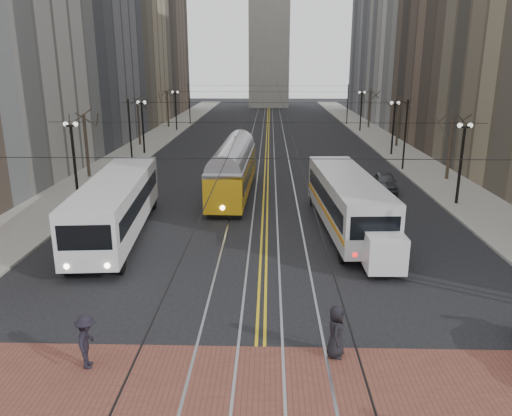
# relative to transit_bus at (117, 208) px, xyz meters

# --- Properties ---
(ground) EXTENTS (260.00, 260.00, 0.00)m
(ground) POSITION_rel_transit_bus_xyz_m (8.59, -10.85, -1.71)
(ground) COLOR black
(ground) RESTS_ON ground
(sidewalk_left) EXTENTS (5.00, 140.00, 0.15)m
(sidewalk_left) POSITION_rel_transit_bus_xyz_m (-6.41, 34.15, -1.63)
(sidewalk_left) COLOR gray
(sidewalk_left) RESTS_ON ground
(sidewalk_right) EXTENTS (5.00, 140.00, 0.15)m
(sidewalk_right) POSITION_rel_transit_bus_xyz_m (23.59, 34.15, -1.63)
(sidewalk_right) COLOR gray
(sidewalk_right) RESTS_ON ground
(crosswalk_band) EXTENTS (25.00, 6.00, 0.01)m
(crosswalk_band) POSITION_rel_transit_bus_xyz_m (8.59, -14.85, -1.70)
(crosswalk_band) COLOR brown
(crosswalk_band) RESTS_ON ground
(streetcar_rails) EXTENTS (4.80, 130.00, 0.02)m
(streetcar_rails) POSITION_rel_transit_bus_xyz_m (8.59, 34.15, -1.70)
(streetcar_rails) COLOR gray
(streetcar_rails) RESTS_ON ground
(centre_lines) EXTENTS (0.42, 130.00, 0.01)m
(centre_lines) POSITION_rel_transit_bus_xyz_m (8.59, 34.15, -1.70)
(centre_lines) COLOR gold
(centre_lines) RESTS_ON ground
(building_left_mid) EXTENTS (16.00, 20.00, 34.00)m
(building_left_mid) POSITION_rel_transit_bus_xyz_m (-16.91, 35.15, 15.29)
(building_left_mid) COLOR slate
(building_left_mid) RESTS_ON ground
(building_left_far) EXTENTS (16.00, 20.00, 40.00)m
(building_left_far) POSITION_rel_transit_bus_xyz_m (-16.91, 75.15, 18.29)
(building_left_far) COLOR brown
(building_left_far) RESTS_ON ground
(building_right_far) EXTENTS (16.00, 20.00, 40.00)m
(building_right_far) POSITION_rel_transit_bus_xyz_m (34.09, 75.15, 18.29)
(building_right_far) COLOR slate
(building_right_far) RESTS_ON ground
(lamp_posts) EXTENTS (27.60, 57.20, 5.60)m
(lamp_posts) POSITION_rel_transit_bus_xyz_m (8.59, 17.90, 1.09)
(lamp_posts) COLOR black
(lamp_posts) RESTS_ON ground
(street_trees) EXTENTS (31.68, 53.28, 5.60)m
(street_trees) POSITION_rel_transit_bus_xyz_m (8.59, 24.40, 1.09)
(street_trees) COLOR #382D23
(street_trees) RESTS_ON ground
(trolley_wires) EXTENTS (25.96, 120.00, 6.60)m
(trolley_wires) POSITION_rel_transit_bus_xyz_m (8.59, 23.98, 2.07)
(trolley_wires) COLOR black
(trolley_wires) RESTS_ON ground
(transit_bus) EXTENTS (3.99, 13.86, 3.42)m
(transit_bus) POSITION_rel_transit_bus_xyz_m (0.00, 0.00, 0.00)
(transit_bus) COLOR silver
(transit_bus) RESTS_ON ground
(streetcar) EXTENTS (2.97, 13.75, 3.22)m
(streetcar) POSITION_rel_transit_bus_xyz_m (6.09, 9.76, -0.10)
(streetcar) COLOR gold
(streetcar) RESTS_ON ground
(rear_bus) EXTENTS (3.59, 13.06, 3.37)m
(rear_bus) POSITION_rel_transit_bus_xyz_m (13.54, 1.43, -0.02)
(rear_bus) COLOR silver
(rear_bus) RESTS_ON ground
(cargo_van) EXTENTS (1.90, 4.76, 2.09)m
(cargo_van) POSITION_rel_transit_bus_xyz_m (14.32, -3.98, -0.66)
(cargo_van) COLOR white
(cargo_van) RESTS_ON ground
(sedan_grey) EXTENTS (2.22, 4.47, 1.46)m
(sedan_grey) POSITION_rel_transit_bus_xyz_m (18.05, 11.15, -0.98)
(sedan_grey) COLOR #3F4246
(sedan_grey) RESTS_ON ground
(pedestrian_a) EXTENTS (0.78, 1.02, 1.88)m
(pedestrian_a) POSITION_rel_transit_bus_xyz_m (11.20, -12.35, -0.76)
(pedestrian_a) COLOR black
(pedestrian_a) RESTS_ON crosswalk_band
(pedestrian_d) EXTENTS (0.85, 1.30, 1.88)m
(pedestrian_d) POSITION_rel_transit_bus_xyz_m (2.86, -13.22, -0.76)
(pedestrian_d) COLOR black
(pedestrian_d) RESTS_ON crosswalk_band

